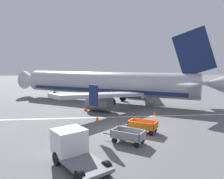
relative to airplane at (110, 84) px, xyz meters
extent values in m
plane|color=slate|center=(0.09, -15.73, -3.05)|extent=(220.00, 220.00, 0.00)
cube|color=silver|center=(0.09, -10.17, -3.05)|extent=(120.00, 0.36, 0.01)
cylinder|color=#B2B7BC|center=(-0.88, 0.54, 0.10)|extent=(27.50, 18.85, 3.70)
cube|color=navy|center=(-0.88, 0.54, -0.92)|extent=(24.85, 17.12, 0.56)
cone|color=#B2B7BC|center=(-14.94, 9.17, 0.10)|extent=(4.62, 4.76, 3.63)
cone|color=#B2B7BC|center=(13.74, -8.43, 0.60)|extent=(5.67, 5.35, 3.52)
cube|color=#B2B7BC|center=(-1.73, -8.74, -0.57)|extent=(12.00, 9.82, 1.35)
cube|color=navy|center=(-2.89, -15.65, 0.38)|extent=(0.81, 1.00, 1.90)
cylinder|color=slate|center=(-1.96, -6.76, -1.92)|extent=(3.83, 3.46, 2.10)
cube|color=#B2B7BC|center=(7.01, 5.50, -0.57)|extent=(4.72, 13.25, 1.35)
cube|color=navy|center=(12.64, 9.66, 0.38)|extent=(1.12, 0.38, 1.90)
cylinder|color=slate|center=(5.14, 4.81, -1.92)|extent=(3.83, 3.46, 2.10)
cube|color=navy|center=(10.88, -6.68, 4.85)|extent=(5.28, 3.43, 6.88)
cube|color=#B2B7BC|center=(9.38, -9.51, 0.70)|extent=(5.12, 4.74, 0.24)
cube|color=#B2B7BC|center=(12.73, -4.06, 0.70)|extent=(2.97, 5.48, 0.24)
cylinder|color=#4C4C51|center=(-9.83, 6.03, -1.48)|extent=(0.20, 0.20, 2.04)
cylinder|color=black|center=(-9.83, 6.03, -2.50)|extent=(1.17, 0.96, 1.10)
cylinder|color=#4C4C51|center=(0.10, -2.64, -1.48)|extent=(0.20, 0.20, 2.04)
cylinder|color=black|center=(0.10, -2.64, -2.50)|extent=(1.17, 0.96, 1.10)
cylinder|color=#4C4C51|center=(2.40, 1.11, -1.48)|extent=(0.20, 0.20, 2.04)
cylinder|color=black|center=(2.40, 1.11, -2.50)|extent=(1.17, 0.96, 1.10)
cube|color=gray|center=(-0.24, -18.65, -2.57)|extent=(2.85, 2.58, 0.08)
cube|color=gray|center=(-0.62, -19.18, -2.26)|extent=(2.10, 1.52, 0.55)
cube|color=gray|center=(0.13, -18.11, -2.26)|extent=(2.10, 1.52, 0.55)
cube|color=gray|center=(-1.22, -17.96, -2.26)|extent=(0.89, 1.20, 0.55)
cube|color=gray|center=(0.74, -19.34, -2.26)|extent=(0.89, 1.20, 0.55)
cylinder|color=#2D2D33|center=(-1.71, -17.61, -2.61)|extent=(0.86, 0.64, 0.08)
cylinder|color=black|center=(-1.33, -18.57, -2.83)|extent=(0.45, 0.38, 0.44)
cylinder|color=black|center=(-0.69, -17.65, -2.83)|extent=(0.45, 0.38, 0.44)
cylinder|color=black|center=(0.20, -19.64, -2.83)|extent=(0.45, 0.38, 0.44)
cylinder|color=black|center=(0.85, -18.73, -2.83)|extent=(0.45, 0.38, 0.44)
cube|color=orange|center=(1.58, -16.10, -2.57)|extent=(2.86, 2.55, 0.08)
cube|color=orange|center=(1.22, -16.64, -2.26)|extent=(2.13, 1.47, 0.55)
cube|color=orange|center=(1.94, -15.56, -2.26)|extent=(2.13, 1.47, 0.55)
cube|color=orange|center=(0.58, -15.43, -2.26)|extent=(0.86, 1.22, 0.55)
cube|color=orange|center=(2.58, -16.76, -2.26)|extent=(0.86, 1.22, 0.55)
cylinder|color=#2D2D33|center=(0.08, -15.10, -2.61)|extent=(0.88, 0.62, 0.08)
cylinder|color=black|center=(0.49, -16.04, -2.83)|extent=(0.45, 0.38, 0.44)
cylinder|color=black|center=(1.11, -15.11, -2.83)|extent=(0.45, 0.38, 0.44)
cylinder|color=black|center=(2.05, -17.08, -2.83)|extent=(0.45, 0.38, 0.44)
cylinder|color=black|center=(2.67, -16.15, -2.83)|extent=(0.45, 0.38, 0.44)
cube|color=slate|center=(-3.52, -23.05, -2.55)|extent=(3.25, 3.64, 0.20)
cube|color=white|center=(-4.56, -21.37, -1.70)|extent=(2.51, 2.44, 1.50)
cube|color=#19232D|center=(-4.98, -20.69, -1.55)|extent=(1.42, 0.92, 0.67)
cylinder|color=black|center=(-5.29, -21.81, -2.65)|extent=(0.68, 0.84, 0.80)
cylinder|color=black|center=(-3.84, -20.91, -2.65)|extent=(0.68, 0.84, 0.80)
cylinder|color=black|center=(-3.78, -24.26, -2.65)|extent=(0.68, 0.84, 0.80)
cylinder|color=black|center=(-2.32, -23.36, -2.65)|extent=(0.68, 0.84, 0.80)
cone|color=orange|center=(4.66, -9.84, -2.77)|extent=(0.44, 0.44, 0.58)
cone|color=orange|center=(-3.82, -6.22, -2.71)|extent=(0.52, 0.52, 0.68)
cone|color=orange|center=(-2.44, -11.80, -2.75)|extent=(0.46, 0.46, 0.60)
camera|label=1|loc=(-3.20, -34.75, 3.11)|focal=34.25mm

